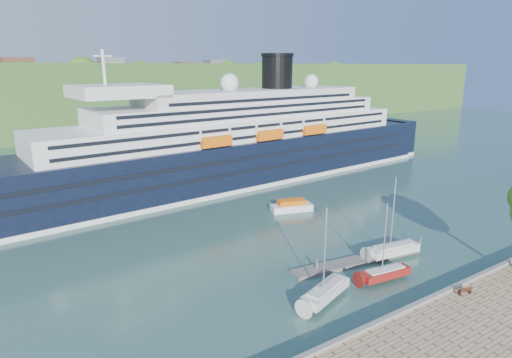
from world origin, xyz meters
name	(u,v)px	position (x,y,z in m)	size (l,w,h in m)	color
ground	(419,311)	(0.00, 0.00, 0.00)	(400.00, 400.00, 0.00)	#2E5148
far_hillside	(82,97)	(0.00, 145.00, 12.00)	(400.00, 50.00, 24.00)	#365E25
quay_coping	(422,302)	(0.00, -0.20, 1.15)	(220.00, 0.50, 0.30)	slate
cruise_ship	(230,119)	(8.79, 51.82, 12.84)	(114.39, 16.66, 25.69)	black
park_bench	(465,290)	(5.00, -1.45, 1.47)	(1.48, 0.61, 0.95)	#4A2515
floating_pontoon	(358,261)	(3.05, 10.90, 0.20)	(17.89, 2.19, 0.40)	slate
sailboat_white_near	(327,257)	(-6.23, 6.53, 4.79)	(7.42, 2.06, 9.58)	silver
sailboat_red	(387,244)	(2.15, 6.09, 4.32)	(6.69, 1.86, 8.64)	maroon
sailboat_white_far	(396,219)	(7.76, 9.62, 4.95)	(7.67, 2.13, 9.90)	silver
tender_launch	(291,205)	(7.90, 30.41, 0.95)	(6.89, 2.36, 1.90)	orange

